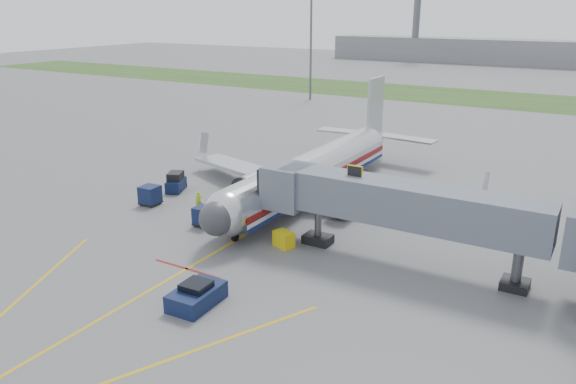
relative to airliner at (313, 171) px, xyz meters
The scene contains 16 objects.
ground 15.48m from the airliner, 90.01° to the right, with size 400.00×400.00×0.00m, color #565659.
grass_strip 74.80m from the airliner, 90.00° to the left, with size 300.00×25.00×0.01m, color #2D4C1E.
apron_markings 22.80m from the airliner, 90.01° to the right, with size 21.52×50.00×0.01m.
airliner is the anchor object (origin of this frame).
jet_bridge 16.54m from the airliner, 38.56° to the right, with size 25.30×4.00×6.90m.
light_mast_left 62.96m from the airliner, 118.72° to the left, with size 2.00×0.44×20.40m.
distant_terminal 155.08m from the airliner, 93.70° to the left, with size 120.00×14.00×8.00m, color slate.
control_tower 155.70m from the airliner, 104.96° to the left, with size 4.00×4.00×30.00m.
pushback_tug 23.31m from the airliner, 80.22° to the right, with size 2.43×3.83×1.56m.
baggage_tug 14.24m from the airliner, 156.27° to the right, with size 2.51×3.20×1.99m.
baggage_cart_a 9.06m from the airliner, 112.44° to the right, with size 2.05×2.05×1.81m.
baggage_cart_b 12.75m from the airliner, 109.99° to the right, with size 1.63×1.63×1.69m.
baggage_cart_c 15.99m from the airliner, 140.05° to the right, with size 1.81×1.81×1.85m.
belt_loader 3.35m from the airliner, 166.14° to the right, with size 1.80×4.25×2.02m.
ground_power_cart 13.04m from the airliner, 71.93° to the right, with size 1.85×1.53×1.27m.
ramp_worker 11.67m from the airliner, 128.49° to the right, with size 0.65×0.43×1.78m, color #93CB17.
Camera 1 is at (25.14, -31.98, 18.04)m, focal length 35.00 mm.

